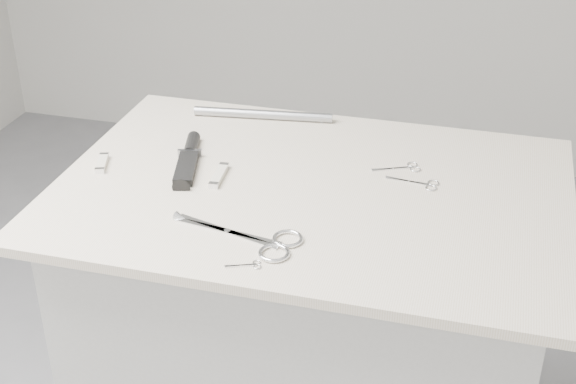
% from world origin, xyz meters
% --- Properties ---
extents(plinth, '(0.90, 0.60, 0.90)m').
position_xyz_m(plinth, '(0.00, 0.00, 0.45)').
color(plinth, '#B1B0AE').
rests_on(plinth, ground).
extents(display_board, '(1.00, 0.70, 0.02)m').
position_xyz_m(display_board, '(0.00, 0.00, 0.91)').
color(display_board, beige).
rests_on(display_board, plinth).
extents(large_shears, '(0.25, 0.11, 0.01)m').
position_xyz_m(large_shears, '(-0.04, -0.22, 0.92)').
color(large_shears, silver).
rests_on(large_shears, display_board).
extents(embroidery_scissors_a, '(0.10, 0.06, 0.00)m').
position_xyz_m(embroidery_scissors_a, '(0.16, 0.12, 0.92)').
color(embroidery_scissors_a, silver).
rests_on(embroidery_scissors_a, display_board).
extents(embroidery_scissors_b, '(0.11, 0.05, 0.00)m').
position_xyz_m(embroidery_scissors_b, '(0.21, 0.07, 0.92)').
color(embroidery_scissors_b, silver).
rests_on(embroidery_scissors_b, display_board).
extents(tiny_scissors, '(0.06, 0.04, 0.00)m').
position_xyz_m(tiny_scissors, '(-0.04, -0.29, 0.92)').
color(tiny_scissors, silver).
rests_on(tiny_scissors, display_board).
extents(sheathed_knife, '(0.08, 0.21, 0.03)m').
position_xyz_m(sheathed_knife, '(-0.27, 0.04, 0.93)').
color(sheathed_knife, black).
rests_on(sheathed_knife, display_board).
extents(pocket_knife_a, '(0.03, 0.10, 0.01)m').
position_xyz_m(pocket_knife_a, '(-0.19, -0.01, 0.93)').
color(pocket_knife_a, beige).
rests_on(pocket_knife_a, display_board).
extents(pocket_knife_b, '(0.04, 0.08, 0.01)m').
position_xyz_m(pocket_knife_b, '(-0.44, -0.02, 0.92)').
color(pocket_knife_b, beige).
rests_on(pocket_knife_b, display_board).
extents(metal_rail, '(0.32, 0.06, 0.02)m').
position_xyz_m(metal_rail, '(-0.19, 0.29, 0.93)').
color(metal_rail, '#93969C').
rests_on(metal_rail, display_board).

